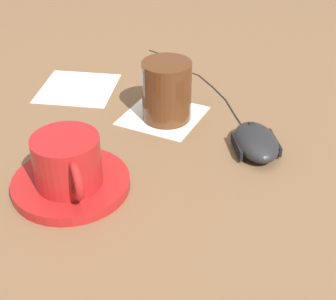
{
  "coord_description": "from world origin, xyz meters",
  "views": [
    {
      "loc": [
        -0.6,
        -0.16,
        0.41
      ],
      "look_at": [
        -0.06,
        -0.03,
        0.03
      ],
      "focal_mm": 55.0,
      "sensor_mm": 36.0,
      "label": 1
    }
  ],
  "objects": [
    {
      "name": "coffee_cup",
      "position": [
        -0.13,
        0.08,
        0.05
      ],
      "size": [
        0.1,
        0.09,
        0.06
      ],
      "color": "maroon",
      "rests_on": "saucer"
    },
    {
      "name": "ground_plane",
      "position": [
        0.0,
        0.0,
        0.0
      ],
      "size": [
        3.0,
        3.0,
        0.0
      ],
      "primitive_type": "plane",
      "color": "brown"
    },
    {
      "name": "drinking_glass",
      "position": [
        0.07,
        0.0,
        0.05
      ],
      "size": [
        0.08,
        0.08,
        0.09
      ],
      "primitive_type": "cylinder",
      "color": "#4C2814",
      "rests_on": "napkin_under_glass"
    },
    {
      "name": "napkin_under_glass",
      "position": [
        0.08,
        0.01,
        0.0
      ],
      "size": [
        0.14,
        0.14,
        0.0
      ],
      "primitive_type": "cube",
      "rotation": [
        0.0,
        0.0,
        -0.23
      ],
      "color": "silver",
      "rests_on": "ground"
    },
    {
      "name": "computer_mouse",
      "position": [
        0.01,
        -0.14,
        0.02
      ],
      "size": [
        0.11,
        0.09,
        0.03
      ],
      "color": "black",
      "rests_on": "ground"
    },
    {
      "name": "mouse_cable",
      "position": [
        0.21,
        -0.03,
        0.0
      ],
      "size": [
        0.27,
        0.22,
        0.0
      ],
      "color": "black",
      "rests_on": "ground"
    },
    {
      "name": "saucer",
      "position": [
        -0.12,
        0.08,
        0.01
      ],
      "size": [
        0.15,
        0.15,
        0.01
      ],
      "primitive_type": "cylinder",
      "color": "maroon",
      "rests_on": "ground"
    },
    {
      "name": "napkin_spare",
      "position": [
        0.14,
        0.17,
        0.0
      ],
      "size": [
        0.13,
        0.13,
        0.0
      ],
      "primitive_type": "cube",
      "rotation": [
        0.0,
        0.0,
        0.08
      ],
      "color": "silver",
      "rests_on": "ground"
    }
  ]
}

